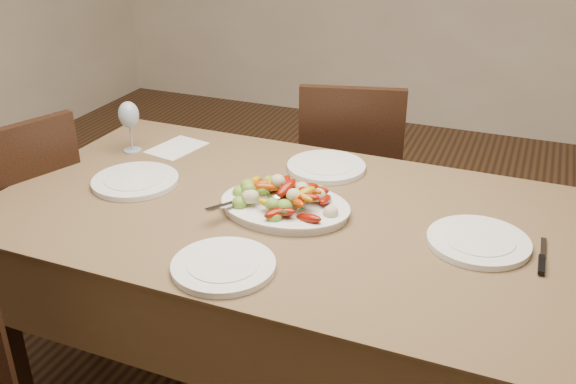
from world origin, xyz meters
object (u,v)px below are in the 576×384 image
(chair_far, at_px, (351,178))
(plate_left, at_px, (135,181))
(plate_far, at_px, (326,167))
(plate_near, at_px, (224,266))
(serving_platter, at_px, (285,208))
(plate_right, at_px, (478,242))
(wine_glass, at_px, (130,125))
(dining_table, at_px, (288,310))
(chair_left, at_px, (12,233))

(chair_far, relative_size, plate_left, 3.31)
(plate_far, xyz_separation_m, plate_near, (-0.04, -0.71, 0.00))
(serving_platter, height_order, plate_left, serving_platter)
(serving_platter, distance_m, plate_near, 0.36)
(plate_right, distance_m, plate_far, 0.65)
(plate_far, height_order, plate_near, same)
(plate_right, bearing_deg, wine_glass, 170.48)
(plate_far, distance_m, wine_glass, 0.74)
(chair_far, xyz_separation_m, plate_near, (0.03, -1.26, 0.29))
(dining_table, height_order, plate_near, plate_near)
(plate_far, bearing_deg, dining_table, -91.61)
(serving_platter, relative_size, plate_right, 1.39)
(serving_platter, bearing_deg, plate_right, 1.97)
(plate_right, bearing_deg, serving_platter, -178.03)
(plate_left, bearing_deg, serving_platter, 0.15)
(plate_left, bearing_deg, chair_left, -174.87)
(plate_left, bearing_deg, wine_glass, 126.08)
(chair_far, bearing_deg, plate_right, 111.33)
(plate_far, relative_size, wine_glass, 1.34)
(plate_left, height_order, plate_far, same)
(chair_left, bearing_deg, plate_far, 129.55)
(plate_left, relative_size, plate_far, 1.04)
(chair_far, height_order, wine_glass, wine_glass)
(plate_left, bearing_deg, plate_right, 1.09)
(chair_left, xyz_separation_m, plate_near, (1.07, -0.31, 0.29))
(chair_far, xyz_separation_m, plate_far, (0.07, -0.55, 0.29))
(plate_near, bearing_deg, plate_left, 145.22)
(serving_platter, relative_size, plate_near, 1.44)
(plate_left, xyz_separation_m, wine_glass, (-0.17, 0.24, 0.09))
(chair_far, relative_size, serving_platter, 2.41)
(plate_left, relative_size, plate_near, 1.04)
(chair_left, relative_size, plate_far, 3.46)
(plate_right, distance_m, wine_glass, 1.31)
(plate_far, distance_m, plate_near, 0.71)
(chair_far, height_order, plate_near, chair_far)
(plate_right, bearing_deg, chair_left, -177.57)
(wine_glass, bearing_deg, plate_far, 8.79)
(dining_table, bearing_deg, plate_far, 88.39)
(chair_far, xyz_separation_m, wine_glass, (-0.66, -0.67, 0.39))
(serving_platter, relative_size, plate_left, 1.37)
(chair_far, xyz_separation_m, serving_platter, (0.05, -0.90, 0.30))
(plate_right, xyz_separation_m, wine_glass, (-1.29, 0.22, 0.09))
(dining_table, relative_size, serving_platter, 4.66)
(chair_far, xyz_separation_m, chair_left, (-1.04, -0.95, 0.00))
(chair_left, xyz_separation_m, wine_glass, (0.38, 0.29, 0.39))
(chair_far, relative_size, wine_glass, 4.64)
(dining_table, distance_m, plate_left, 0.67)
(dining_table, distance_m, plate_near, 0.54)
(plate_far, xyz_separation_m, wine_glass, (-0.73, -0.11, 0.09))
(plate_right, relative_size, plate_near, 1.04)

